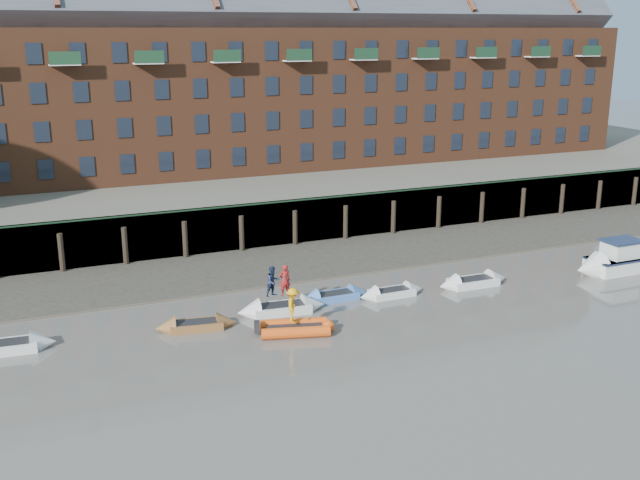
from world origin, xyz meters
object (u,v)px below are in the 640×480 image
rowboat_4 (334,296)px  person_rower_a (285,280)px  rowboat_3 (281,309)px  rowboat_0 (4,347)px  rowboat_2 (196,325)px  rib_tender (298,328)px  person_rib_crew (293,305)px  motor_launch (612,262)px  rowboat_5 (392,293)px  rowboat_6 (473,282)px  person_rower_b (273,281)px

rowboat_4 → person_rower_a: person_rower_a is taller
rowboat_3 → rowboat_0: bearing=-175.7°
rowboat_0 → rowboat_2: rowboat_0 is taller
rib_tender → person_rib_crew: size_ratio=2.16×
rowboat_2 → person_rib_crew: 5.26m
motor_launch → person_rib_crew: 22.53m
rowboat_4 → rowboat_5: (3.37, -0.73, -0.01)m
rowboat_6 → person_rower_b: (-12.72, 0.53, 1.58)m
rowboat_0 → motor_launch: bearing=1.8°
rowboat_5 → motor_launch: 15.26m
rowboat_5 → rib_tender: rowboat_5 is taller
rowboat_4 → person_rib_crew: 5.51m
rowboat_4 → rowboat_0: bearing=-179.0°
rowboat_2 → motor_launch: (26.96, -1.05, 0.46)m
rib_tender → rowboat_4: bearing=60.5°
rowboat_3 → motor_launch: bearing=1.7°
rowboat_4 → motor_launch: motor_launch is taller
rowboat_6 → person_rib_crew: (-12.75, -2.60, 1.29)m
rowboat_4 → rib_tender: bearing=-135.0°
rowboat_4 → rowboat_6: size_ratio=0.90×
rowboat_3 → rowboat_5: (6.88, -0.00, -0.04)m
person_rib_crew → rowboat_6: bearing=-53.9°
rowboat_0 → rowboat_6: size_ratio=1.05×
person_rib_crew → rib_tender: bearing=-90.6°
rowboat_3 → person_rower_a: size_ratio=2.83×
motor_launch → person_rower_a: bearing=-4.6°
rowboat_2 → person_rower_a: person_rower_a is taller
rowboat_3 → motor_launch: motor_launch is taller
rowboat_2 → motor_launch: size_ratio=0.67×
rowboat_0 → rowboat_4: size_ratio=1.16×
rowboat_5 → rowboat_6: bearing=-3.6°
person_rower_b → rowboat_3: bearing=-48.2°
person_rower_a → rowboat_0: bearing=-1.2°
person_rower_b → person_rib_crew: (-0.03, -3.13, -0.28)m
rowboat_4 → person_rower_b: size_ratio=2.50×
rib_tender → person_rower_b: person_rower_b is taller
rib_tender → motor_launch: size_ratio=0.61×
rowboat_0 → person_rib_crew: 14.21m
rowboat_0 → rowboat_6: (26.52, -0.66, -0.01)m
motor_launch → person_rower_a: size_ratio=3.63×
rowboat_0 → rowboat_3: (14.19, -0.36, 0.01)m
rowboat_5 → rowboat_6: rowboat_6 is taller
motor_launch → person_rib_crew: size_ratio=3.56×
rowboat_6 → person_rower_a: (-12.10, 0.33, 1.62)m
rowboat_0 → person_rower_b: bearing=4.2°
rib_tender → rowboat_0: bearing=-178.3°
rowboat_2 → person_rower_b: bearing=17.7°
rowboat_4 → motor_launch: bearing=-7.1°
rowboat_0 → person_rower_b: size_ratio=2.89×
rowboat_6 → motor_launch: (9.73, -1.23, 0.44)m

